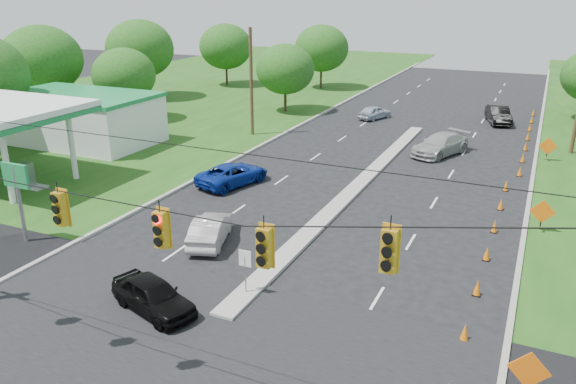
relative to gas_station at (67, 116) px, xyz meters
The scene contains 38 objects.
ground 31.23m from the gas_station, 40.57° to the right, with size 160.00×160.00×0.00m, color black.
grass_left 6.87m from the gas_station, behind, with size 40.00×160.00×0.06m, color #1E4714.
cross_street 31.23m from the gas_station, 40.57° to the right, with size 160.00×14.00×0.02m, color black.
curb_left 16.89m from the gas_station, 35.78° to the left, with size 0.25×110.00×0.16m, color gray.
curb_right 35.22m from the gas_station, 16.13° to the left, with size 0.25×110.00×0.16m, color gray.
median 23.79m from the gas_station, ahead, with size 1.00×34.00×0.18m, color gray.
median_sign 27.62m from the gas_station, 31.07° to the right, with size 0.55×0.06×2.05m.
signal_span 31.83m from the gas_station, 42.00° to the right, with size 25.60×0.32×9.00m.
utility_pole_far_left 14.93m from the gas_station, 41.21° to the left, with size 0.28×0.28×9.00m, color #422D1C.
gas_station is the anchor object (origin of this frame).
cone_1 35.17m from the gas_station, 23.05° to the right, with size 0.32×0.32×0.70m, color orange.
cone_2 33.96m from the gas_station, 17.60° to the right, with size 0.32×0.32×0.70m, color orange.
cone_3 33.07m from the gas_station, 11.79° to the right, with size 0.32×0.32×0.70m, color orange.
cone_4 32.54m from the gas_station, ahead, with size 0.32×0.32×0.70m, color orange.
cone_5 32.38m from the gas_station, ahead, with size 0.32×0.32×0.70m, color orange.
cone_6 32.59m from the gas_station, ahead, with size 0.32×0.32×0.70m, color orange.
cone_7 33.76m from the gas_station, 12.44° to the left, with size 0.32×0.32×0.70m, color orange.
cone_8 34.68m from the gas_station, 18.11° to the left, with size 0.32×0.32×0.70m, color orange.
cone_9 35.92m from the gas_station, 23.43° to the left, with size 0.32×0.32×0.70m, color orange.
cone_10 37.45m from the gas_station, 28.36° to the left, with size 0.32×0.32×0.70m, color orange.
cone_11 39.23m from the gas_station, 32.87° to the left, with size 0.32×0.32×0.70m, color orange.
cone_12 41.23m from the gas_station, 36.96° to the left, with size 0.32×0.32×0.70m, color orange.
cone_13 43.42m from the gas_station, 40.66° to the left, with size 0.32×0.32×0.70m, color orange.
work_sign_0 38.11m from the gas_station, 25.25° to the right, with size 1.27×0.58×1.37m.
work_sign_1 34.54m from the gas_station, ahead, with size 1.27×0.58×1.37m.
work_sign_2 36.42m from the gas_station, 18.85° to the left, with size 1.27×0.58×1.37m.
tree_2 10.19m from the gas_station, 103.60° to the left, with size 5.88×5.88×6.86m.
tree_3 21.66m from the gas_station, 112.93° to the left, with size 7.56×7.56×8.82m.
tree_4 32.14m from the gas_station, 97.82° to the left, with size 6.72×6.72×7.84m.
tree_5 22.05m from the gas_station, 63.99° to the left, with size 5.88×5.88×6.86m.
tree_6 35.67m from the gas_station, 77.60° to the left, with size 6.72×6.72×7.84m.
tree_14 13.29m from the gas_station, 143.18° to the left, with size 7.56×7.56×8.82m.
black_sedan 26.90m from the gas_station, 38.72° to the right, with size 1.63×4.05×1.38m, color black.
white_sedan 22.23m from the gas_station, 28.01° to the right, with size 1.47×4.22×1.39m, color #B3A7A9.
blue_pickup 16.40m from the gas_station, ahead, with size 2.33×5.06×1.41m, color navy.
silver_car_far 28.97m from the gas_station, 20.87° to the left, with size 2.24×5.50×1.60m, color #9F9F9F.
silver_car_oncoming 27.86m from the gas_station, 47.14° to the left, with size 1.54×3.82×1.30m, color #A5ADBF.
dark_car_receding 38.08m from the gas_station, 37.94° to the left, with size 1.70×4.89×1.61m, color black.
Camera 1 is at (10.06, -11.75, 11.94)m, focal length 35.00 mm.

